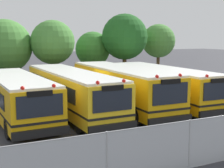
# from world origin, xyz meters

# --- Properties ---
(ground_plane) EXTENTS (160.00, 160.00, 0.00)m
(ground_plane) POSITION_xyz_m (0.00, 0.00, 0.00)
(ground_plane) COLOR #38383D
(school_bus_0) EXTENTS (2.75, 9.95, 2.57)m
(school_bus_0) POSITION_xyz_m (-4.86, -0.22, 1.36)
(school_bus_0) COLOR #EAA80C
(school_bus_0) RESTS_ON ground_plane
(school_bus_1) EXTENTS (2.55, 11.40, 2.68)m
(school_bus_1) POSITION_xyz_m (-1.64, -0.04, 1.41)
(school_bus_1) COLOR yellow
(school_bus_1) RESTS_ON ground_plane
(school_bus_2) EXTENTS (2.76, 11.22, 2.79)m
(school_bus_2) POSITION_xyz_m (1.65, -0.20, 1.47)
(school_bus_2) COLOR #EAA80C
(school_bus_2) RESTS_ON ground_plane
(school_bus_3) EXTENTS (2.82, 11.10, 2.63)m
(school_bus_3) POSITION_xyz_m (4.91, -0.13, 1.39)
(school_bus_3) COLOR #EAA80C
(school_bus_3) RESTS_ON ground_plane
(tree_2) EXTENTS (4.56, 4.56, 6.07)m
(tree_2) POSITION_xyz_m (-3.90, 10.29, 3.78)
(tree_2) COLOR #4C3823
(tree_2) RESTS_ON ground_plane
(tree_3) EXTENTS (3.76, 3.76, 6.00)m
(tree_3) POSITION_xyz_m (-0.16, 8.87, 4.12)
(tree_3) COLOR #4C3823
(tree_3) RESTS_ON ground_plane
(tree_4) EXTENTS (3.30, 3.30, 5.08)m
(tree_4) POSITION_xyz_m (4.15, 10.27, 3.36)
(tree_4) COLOR #4C3823
(tree_4) RESTS_ON ground_plane
(tree_5) EXTENTS (4.14, 4.14, 6.65)m
(tree_5) POSITION_xyz_m (6.22, 7.76, 4.56)
(tree_5) COLOR #4C3823
(tree_5) RESTS_ON ground_plane
(tree_6) EXTENTS (3.29, 3.29, 5.83)m
(tree_6) POSITION_xyz_m (10.41, 8.60, 4.13)
(tree_6) COLOR #4C3823
(tree_6) RESTS_ON ground_plane
(chainlink_fence) EXTENTS (15.91, 0.07, 1.77)m
(chainlink_fence) POSITION_xyz_m (0.85, -9.88, 0.92)
(chainlink_fence) COLOR #9EA0A3
(chainlink_fence) RESTS_ON ground_plane
(traffic_cone) EXTENTS (0.41, 0.41, 0.53)m
(traffic_cone) POSITION_xyz_m (-3.09, -8.91, 0.27)
(traffic_cone) COLOR #EA5914
(traffic_cone) RESTS_ON ground_plane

